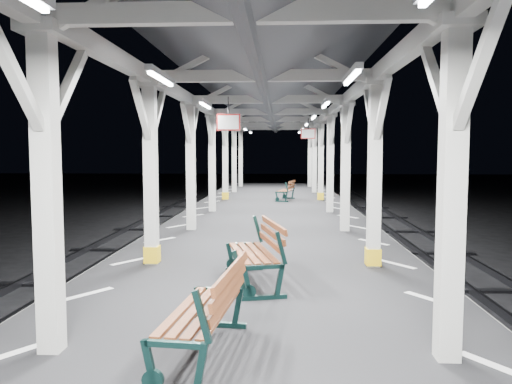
{
  "coord_description": "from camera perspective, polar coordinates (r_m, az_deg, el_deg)",
  "views": [
    {
      "loc": [
        0.35,
        -6.88,
        3.06
      ],
      "look_at": [
        -0.18,
        3.57,
        2.2
      ],
      "focal_mm": 35.0,
      "sensor_mm": 36.0,
      "label": 1
    }
  ],
  "objects": [
    {
      "name": "ground",
      "position": [
        7.54,
        -0.04,
        -19.25
      ],
      "size": [
        120.0,
        120.0,
        0.0
      ],
      "primitive_type": "plane",
      "color": "black",
      "rests_on": "ground"
    },
    {
      "name": "platform",
      "position": [
        7.35,
        -0.04,
        -15.69
      ],
      "size": [
        6.0,
        50.0,
        1.0
      ],
      "primitive_type": "cube",
      "color": "black",
      "rests_on": "ground"
    },
    {
      "name": "hazard_stripes_left",
      "position": [
        7.71,
        -18.91,
        -11.03
      ],
      "size": [
        1.0,
        48.0,
        0.01
      ],
      "primitive_type": "cube",
      "color": "silver",
      "rests_on": "platform"
    },
    {
      "name": "hazard_stripes_right",
      "position": [
        7.48,
        19.45,
        -11.53
      ],
      "size": [
        1.0,
        48.0,
        0.01
      ],
      "primitive_type": "cube",
      "color": "silver",
      "rests_on": "platform"
    },
    {
      "name": "canopy",
      "position": [
        7.03,
        -0.05,
        17.05
      ],
      "size": [
        5.4,
        49.0,
        4.65
      ],
      "color": "beige",
      "rests_on": "platform"
    },
    {
      "name": "bench_near",
      "position": [
        5.12,
        -5.15,
        -13.1
      ],
      "size": [
        0.81,
        1.77,
        0.93
      ],
      "rotation": [
        0.0,
        0.0,
        -0.1
      ],
      "color": "black",
      "rests_on": "platform"
    },
    {
      "name": "bench_mid",
      "position": [
        7.79,
        0.42,
        -6.73
      ],
      "size": [
        1.05,
        1.89,
        0.97
      ],
      "rotation": [
        0.0,
        0.0,
        0.24
      ],
      "color": "black",
      "rests_on": "platform"
    },
    {
      "name": "bench_far",
      "position": [
        20.9,
        3.61,
        0.25
      ],
      "size": [
        0.86,
        1.61,
        0.83
      ],
      "rotation": [
        0.0,
        0.0,
        -0.2
      ],
      "color": "black",
      "rests_on": "platform"
    }
  ]
}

